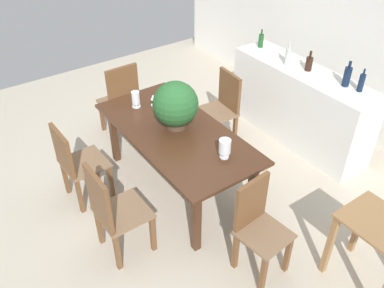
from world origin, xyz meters
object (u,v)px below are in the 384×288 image
(chair_near_right, at_px, (112,209))
(wine_bottle_dark, at_px, (361,82))
(wine_bottle_clear, at_px, (347,76))
(crystal_vase_center_near, at_px, (225,147))
(kitchen_counter, at_px, (299,105))
(wine_bottle_green, at_px, (288,56))
(flower_centerpiece, at_px, (176,105))
(side_table, at_px, (377,240))
(crystal_vase_left, at_px, (136,99))
(chair_head_end, at_px, (121,98))
(wine_bottle_tall, at_px, (309,63))
(wine_bottle_amber, at_px, (261,40))
(wine_glass, at_px, (153,98))
(chair_foot_end, at_px, (257,223))
(chair_far_left, at_px, (222,105))
(dining_table, at_px, (176,138))
(chair_near_left, at_px, (75,161))

(chair_near_right, relative_size, wine_bottle_dark, 3.77)
(wine_bottle_clear, bearing_deg, crystal_vase_center_near, -88.76)
(wine_bottle_dark, height_order, wine_bottle_clear, wine_bottle_clear)
(kitchen_counter, relative_size, wine_bottle_green, 6.82)
(flower_centerpiece, relative_size, side_table, 0.70)
(crystal_vase_left, bearing_deg, chair_head_end, 170.72)
(wine_bottle_tall, distance_m, wine_bottle_amber, 0.84)
(wine_bottle_green, distance_m, wine_bottle_clear, 0.78)
(wine_glass, relative_size, wine_bottle_amber, 0.57)
(chair_foot_end, bearing_deg, chair_far_left, 54.94)
(chair_head_end, distance_m, flower_centerpiece, 1.30)
(kitchen_counter, bearing_deg, wine_glass, -110.38)
(wine_bottle_clear, bearing_deg, wine_glass, -122.94)
(wine_bottle_green, xyz_separation_m, wine_bottle_tall, (0.26, 0.09, -0.02))
(chair_head_end, height_order, wine_bottle_green, wine_bottle_green)
(chair_foot_end, distance_m, wine_bottle_dark, 2.07)
(wine_glass, bearing_deg, chair_far_left, 80.70)
(wine_bottle_dark, bearing_deg, chair_head_end, -136.90)
(flower_centerpiece, bearing_deg, chair_head_end, -177.81)
(dining_table, bearing_deg, chair_near_left, -114.22)
(dining_table, height_order, wine_bottle_tall, wine_bottle_tall)
(side_table, bearing_deg, wine_bottle_clear, 138.87)
(dining_table, xyz_separation_m, crystal_vase_center_near, (0.64, 0.13, 0.22))
(chair_far_left, bearing_deg, chair_near_right, -61.63)
(chair_near_right, relative_size, wine_bottle_green, 3.47)
(chair_far_left, relative_size, side_table, 1.31)
(crystal_vase_center_near, bearing_deg, wine_bottle_green, 116.37)
(wine_bottle_green, bearing_deg, kitchen_counter, 15.81)
(chair_near_left, distance_m, crystal_vase_left, 0.96)
(dining_table, distance_m, chair_head_end, 1.28)
(chair_head_end, distance_m, kitchen_counter, 2.26)
(chair_head_end, distance_m, wine_bottle_green, 2.14)
(chair_near_right, height_order, flower_centerpiece, flower_centerpiece)
(crystal_vase_center_near, bearing_deg, chair_near_left, -134.27)
(wine_bottle_amber, bearing_deg, kitchen_counter, -2.46)
(chair_near_right, height_order, crystal_vase_center_near, chair_near_right)
(chair_head_end, xyz_separation_m, crystal_vase_left, (0.62, -0.10, 0.31))
(chair_near_left, height_order, wine_glass, chair_near_left)
(chair_near_left, xyz_separation_m, kitchen_counter, (0.51, 2.79, -0.04))
(kitchen_counter, bearing_deg, wine_bottle_clear, 7.60)
(wine_bottle_green, relative_size, side_table, 0.40)
(chair_foot_end, xyz_separation_m, chair_near_left, (-1.72, -0.96, -0.00))
(crystal_vase_center_near, bearing_deg, chair_near_right, -100.14)
(wine_glass, bearing_deg, wine_bottle_amber, 95.64)
(chair_far_left, distance_m, wine_bottle_dark, 1.62)
(chair_near_right, relative_size, wine_bottle_clear, 3.39)
(chair_foot_end, bearing_deg, wine_bottle_tall, 27.41)
(crystal_vase_center_near, relative_size, wine_bottle_tall, 0.82)
(chair_near_right, bearing_deg, chair_far_left, -66.40)
(chair_foot_end, distance_m, wine_bottle_clear, 2.10)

